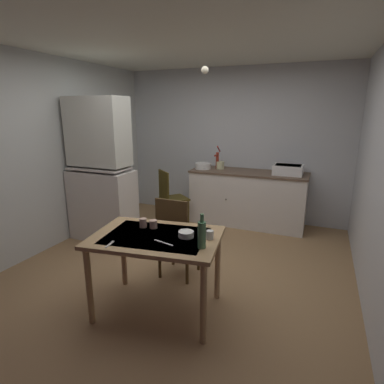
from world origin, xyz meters
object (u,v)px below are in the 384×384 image
object	(u,v)px
chair_by_counter	(171,196)
mug_tall	(210,235)
chair_far_side	(177,236)
serving_bowl_wide	(186,234)
hand_pump	(217,159)
dining_table	(157,246)
hutch_cabinet	(101,175)
glass_bottle	(202,234)
sink_basin	(288,170)
mixing_bowl_counter	(203,166)

from	to	relation	value
chair_by_counter	mug_tall	world-z (taller)	chair_by_counter
chair_far_side	serving_bowl_wide	size ratio (longest dim) A/B	6.86
hand_pump	serving_bowl_wide	xyz separation A→B (m)	(0.57, -2.61, -0.28)
hand_pump	chair_far_side	size ratio (longest dim) A/B	0.41
chair_far_side	dining_table	bearing A→B (deg)	-81.24
hutch_cabinet	serving_bowl_wide	bearing A→B (deg)	-32.05
dining_table	mug_tall	distance (m)	0.51
mug_tall	glass_bottle	distance (m)	0.21
hutch_cabinet	serving_bowl_wide	world-z (taller)	hutch_cabinet
chair_by_counter	glass_bottle	world-z (taller)	glass_bottle
hutch_cabinet	glass_bottle	size ratio (longest dim) A/B	6.98
hutch_cabinet	chair_far_side	xyz separation A→B (m)	(1.49, -0.62, -0.46)
chair_far_side	serving_bowl_wide	xyz separation A→B (m)	(0.36, -0.54, 0.29)
chair_far_side	chair_by_counter	distance (m)	1.71
sink_basin	mug_tall	bearing A→B (deg)	-98.59
serving_bowl_wide	sink_basin	bearing A→B (deg)	76.96
sink_basin	chair_by_counter	bearing A→B (deg)	-163.41
hand_pump	chair_far_side	world-z (taller)	hand_pump
hutch_cabinet	glass_bottle	xyz separation A→B (m)	(2.06, -1.31, -0.08)
hand_pump	hutch_cabinet	bearing A→B (deg)	-131.28
chair_far_side	chair_by_counter	world-z (taller)	chair_far_side
sink_basin	mug_tall	xyz separation A→B (m)	(-0.38, -2.52, -0.17)
mixing_bowl_counter	mug_tall	xyz separation A→B (m)	(1.01, -2.47, -0.15)
mug_tall	glass_bottle	xyz separation A→B (m)	(-0.00, -0.20, 0.08)
serving_bowl_wide	chair_by_counter	bearing A→B (deg)	120.13
hand_pump	chair_far_side	bearing A→B (deg)	-84.03
dining_table	chair_far_side	world-z (taller)	chair_far_side
sink_basin	chair_far_side	xyz separation A→B (m)	(-0.95, -2.02, -0.47)
sink_basin	dining_table	world-z (taller)	sink_basin
chair_far_side	chair_by_counter	size ratio (longest dim) A/B	1.03
hutch_cabinet	mixing_bowl_counter	world-z (taller)	hutch_cabinet
mixing_bowl_counter	chair_far_side	bearing A→B (deg)	-77.49
hand_pump	mug_tall	size ratio (longest dim) A/B	5.09
mixing_bowl_counter	serving_bowl_wide	distance (m)	2.64
dining_table	mug_tall	size ratio (longest dim) A/B	16.34
chair_by_counter	mug_tall	bearing A→B (deg)	-55.06
hand_pump	mixing_bowl_counter	xyz separation A→B (m)	(-0.22, -0.10, -0.12)
dining_table	chair_by_counter	bearing A→B (deg)	113.52
hutch_cabinet	dining_table	size ratio (longest dim) A/B	1.64
hutch_cabinet	sink_basin	world-z (taller)	hutch_cabinet
hand_pump	dining_table	xyz separation A→B (m)	(0.31, -2.69, -0.40)
chair_far_side	mug_tall	bearing A→B (deg)	-41.37
sink_basin	chair_by_counter	world-z (taller)	sink_basin
mug_tall	chair_far_side	bearing A→B (deg)	138.63
hutch_cabinet	mug_tall	distance (m)	2.35
hutch_cabinet	serving_bowl_wide	size ratio (longest dim) A/B	14.73
sink_basin	dining_table	bearing A→B (deg)	-107.94
dining_table	glass_bottle	world-z (taller)	glass_bottle
chair_by_counter	hutch_cabinet	bearing A→B (deg)	-127.21
mixing_bowl_counter	chair_by_counter	size ratio (longest dim) A/B	0.29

